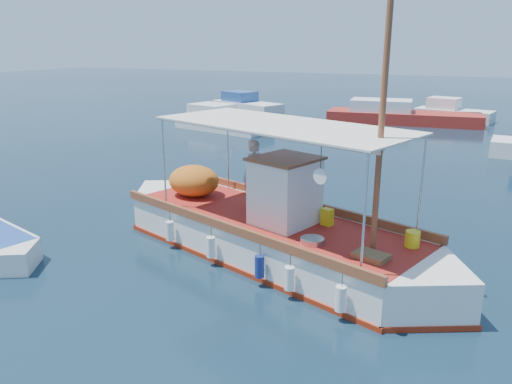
% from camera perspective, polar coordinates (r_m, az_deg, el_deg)
% --- Properties ---
extents(ground, '(160.00, 160.00, 0.00)m').
position_cam_1_polar(ground, '(14.09, 1.99, -5.76)').
color(ground, black).
rests_on(ground, ground).
extents(fishing_caique, '(10.38, 5.43, 6.69)m').
position_cam_1_polar(fishing_caique, '(13.20, 1.21, -4.58)').
color(fishing_caique, white).
rests_on(fishing_caique, ground).
extents(bg_boat_nw, '(6.86, 3.90, 1.80)m').
position_cam_1_polar(bg_boat_nw, '(32.48, -4.04, 7.97)').
color(bg_boat_nw, silver).
rests_on(bg_boat_nw, ground).
extents(bg_boat_n, '(10.49, 3.85, 1.80)m').
position_cam_1_polar(bg_boat_n, '(36.50, 15.94, 8.34)').
color(bg_boat_n, '#A1231A').
rests_on(bg_boat_n, ground).
extents(bg_boat_far_w, '(6.58, 4.46, 1.80)m').
position_cam_1_polar(bg_boat_far_w, '(41.19, -1.18, 9.84)').
color(bg_boat_far_w, silver).
rests_on(bg_boat_far_w, ground).
extents(bg_boat_far_n, '(5.54, 3.12, 1.80)m').
position_cam_1_polar(bg_boat_far_n, '(39.07, 21.45, 8.34)').
color(bg_boat_far_n, silver).
rests_on(bg_boat_far_n, ground).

